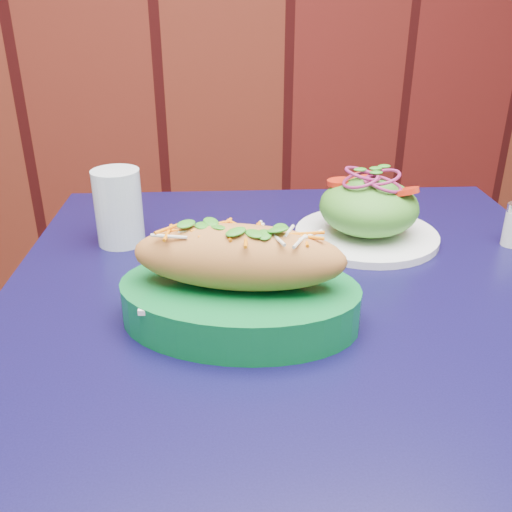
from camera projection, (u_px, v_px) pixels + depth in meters
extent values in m
cube|color=black|center=(303.00, 296.00, 0.77)|extent=(0.91, 0.91, 0.03)
cylinder|color=black|center=(123.00, 378.00, 1.21)|extent=(0.04, 0.04, 0.72)
cylinder|color=black|center=(428.00, 368.00, 1.24)|extent=(0.04, 0.04, 0.72)
cylinder|color=white|center=(453.00, 410.00, 1.31)|extent=(0.03, 0.03, 0.46)
cube|color=white|center=(239.00, 288.00, 0.66)|extent=(0.23, 0.16, 0.01)
ellipsoid|color=#C4763E|center=(239.00, 257.00, 0.64)|extent=(0.26, 0.16, 0.07)
cylinder|color=white|center=(366.00, 235.00, 0.90)|extent=(0.22, 0.22, 0.01)
ellipsoid|color=#4C992D|center=(369.00, 207.00, 0.88)|extent=(0.15, 0.15, 0.08)
cylinder|color=red|center=(404.00, 188.00, 0.84)|extent=(0.04, 0.04, 0.01)
cylinder|color=red|center=(342.00, 179.00, 0.88)|extent=(0.04, 0.04, 0.01)
cylinder|color=red|center=(360.00, 175.00, 0.90)|extent=(0.04, 0.04, 0.01)
torus|color=#901F5B|center=(371.00, 177.00, 0.86)|extent=(0.06, 0.06, 0.01)
torus|color=#901F5B|center=(372.00, 175.00, 0.86)|extent=(0.06, 0.06, 0.01)
torus|color=#901F5B|center=(372.00, 172.00, 0.86)|extent=(0.06, 0.06, 0.01)
torus|color=#901F5B|center=(372.00, 170.00, 0.85)|extent=(0.06, 0.06, 0.01)
cylinder|color=silver|center=(119.00, 207.00, 0.87)|extent=(0.07, 0.07, 0.12)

